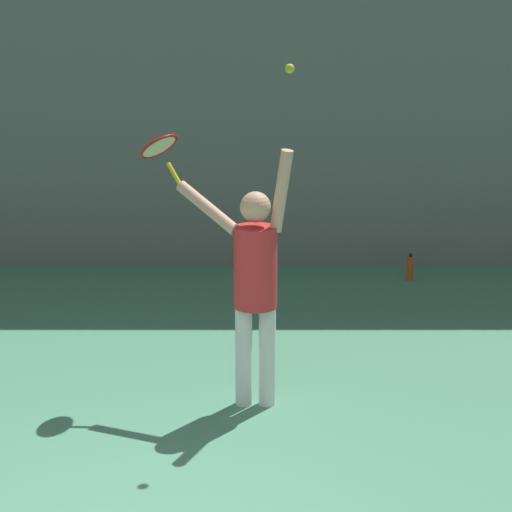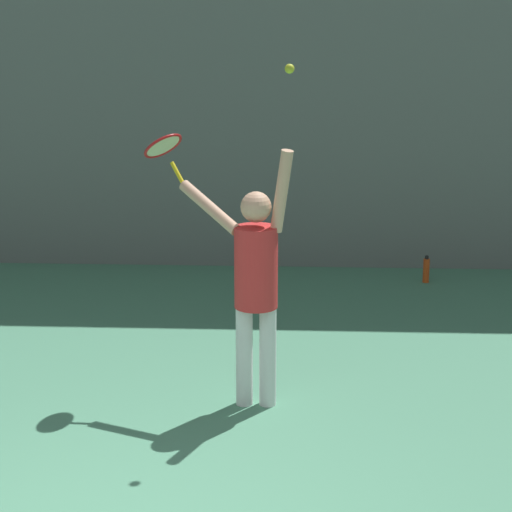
{
  "view_description": "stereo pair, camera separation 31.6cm",
  "coord_description": "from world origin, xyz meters",
  "px_view_note": "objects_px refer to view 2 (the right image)",
  "views": [
    {
      "loc": [
        0.78,
        -4.33,
        2.95
      ],
      "look_at": [
        0.77,
        2.35,
        1.19
      ],
      "focal_mm": 65.0,
      "sensor_mm": 36.0,
      "label": 1
    },
    {
      "loc": [
        1.09,
        -4.32,
        2.95
      ],
      "look_at": [
        0.77,
        2.35,
        1.19
      ],
      "focal_mm": 65.0,
      "sensor_mm": 36.0,
      "label": 2
    }
  ],
  "objects_px": {
    "tennis_racket": "(164,148)",
    "water_bottle": "(426,270)",
    "tennis_ball": "(290,69)",
    "tennis_player": "(255,276)"
  },
  "relations": [
    {
      "from": "tennis_racket",
      "to": "water_bottle",
      "type": "bearing_deg",
      "value": 49.94
    },
    {
      "from": "tennis_ball",
      "to": "water_bottle",
      "type": "height_order",
      "value": "tennis_ball"
    },
    {
      "from": "water_bottle",
      "to": "tennis_racket",
      "type": "bearing_deg",
      "value": -130.06
    },
    {
      "from": "tennis_player",
      "to": "tennis_ball",
      "type": "bearing_deg",
      "value": -24.53
    },
    {
      "from": "tennis_racket",
      "to": "water_bottle",
      "type": "relative_size",
      "value": 1.37
    },
    {
      "from": "tennis_racket",
      "to": "tennis_ball",
      "type": "bearing_deg",
      "value": -31.11
    },
    {
      "from": "water_bottle",
      "to": "tennis_player",
      "type": "bearing_deg",
      "value": -117.07
    },
    {
      "from": "tennis_ball",
      "to": "tennis_racket",
      "type": "bearing_deg",
      "value": 148.89
    },
    {
      "from": "tennis_ball",
      "to": "tennis_player",
      "type": "bearing_deg",
      "value": 155.47
    },
    {
      "from": "tennis_player",
      "to": "tennis_racket",
      "type": "relative_size",
      "value": 4.72
    }
  ]
}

